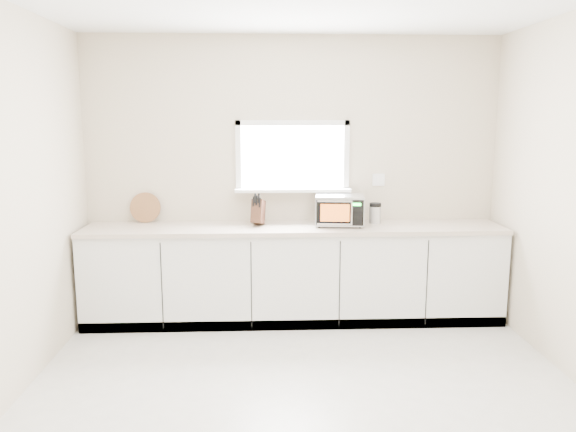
{
  "coord_description": "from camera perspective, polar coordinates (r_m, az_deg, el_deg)",
  "views": [
    {
      "loc": [
        -0.28,
        -3.47,
        1.92
      ],
      "look_at": [
        -0.06,
        1.55,
        1.04
      ],
      "focal_mm": 35.0,
      "sensor_mm": 36.0,
      "label": 1
    }
  ],
  "objects": [
    {
      "name": "ground",
      "position": [
        3.98,
        1.96,
        -18.95
      ],
      "size": [
        4.0,
        4.0,
        0.0
      ],
      "primitive_type": "plane",
      "color": "beige",
      "rests_on": "ground"
    },
    {
      "name": "cabinets",
      "position": [
        5.39,
        0.6,
        -6.02
      ],
      "size": [
        3.92,
        0.6,
        0.88
      ],
      "primitive_type": "cube",
      "color": "silver",
      "rests_on": "ground"
    },
    {
      "name": "knife_block",
      "position": [
        5.29,
        -3.06,
        0.48
      ],
      "size": [
        0.15,
        0.23,
        0.31
      ],
      "rotation": [
        0.0,
        0.0,
        -0.24
      ],
      "color": "#4B271A",
      "rests_on": "countertop"
    },
    {
      "name": "microwave",
      "position": [
        5.3,
        5.26,
        0.67
      ],
      "size": [
        0.48,
        0.42,
        0.29
      ],
      "rotation": [
        0.0,
        0.0,
        -0.12
      ],
      "color": "black",
      "rests_on": "countertop"
    },
    {
      "name": "back_wall",
      "position": [
        5.51,
        0.46,
        4.12
      ],
      "size": [
        4.0,
        0.17,
        2.7
      ],
      "color": "beige",
      "rests_on": "ground"
    },
    {
      "name": "coffee_grinder",
      "position": [
        5.47,
        8.84,
        0.31
      ],
      "size": [
        0.14,
        0.14,
        0.2
      ],
      "rotation": [
        0.0,
        0.0,
        0.32
      ],
      "color": "#B7BABF",
      "rests_on": "countertop"
    },
    {
      "name": "cutting_board",
      "position": [
        5.6,
        -14.3,
        0.84
      ],
      "size": [
        0.29,
        0.07,
        0.29
      ],
      "primitive_type": "cylinder",
      "rotation": [
        1.4,
        0.0,
        0.0
      ],
      "color": "olive",
      "rests_on": "countertop"
    },
    {
      "name": "countertop",
      "position": [
        5.27,
        0.62,
        -1.24
      ],
      "size": [
        3.92,
        0.64,
        0.04
      ],
      "primitive_type": "cube",
      "color": "beige",
      "rests_on": "cabinets"
    }
  ]
}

